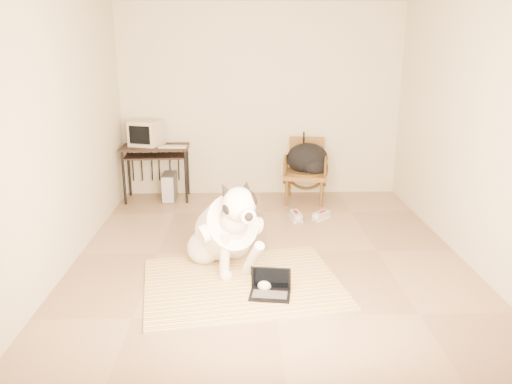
{
  "coord_description": "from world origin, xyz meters",
  "views": [
    {
      "loc": [
        -0.27,
        -4.93,
        2.13
      ],
      "look_at": [
        -0.15,
        -0.48,
        0.81
      ],
      "focal_mm": 35.0,
      "sensor_mm": 36.0,
      "label": 1
    }
  ],
  "objects_px": {
    "rattan_chair": "(305,170)",
    "crt_monitor": "(146,133)",
    "backpack": "(308,160)",
    "pc_tower": "(170,187)",
    "dog": "(226,231)",
    "laptop": "(270,288)",
    "computer_desk": "(156,154)"
  },
  "relations": [
    {
      "from": "backpack",
      "to": "pc_tower",
      "type": "bearing_deg",
      "value": 176.67
    },
    {
      "from": "computer_desk",
      "to": "rattan_chair",
      "type": "bearing_deg",
      "value": -2.49
    },
    {
      "from": "laptop",
      "to": "pc_tower",
      "type": "height_order",
      "value": "pc_tower"
    },
    {
      "from": "crt_monitor",
      "to": "rattan_chair",
      "type": "distance_m",
      "value": 2.29
    },
    {
      "from": "laptop",
      "to": "rattan_chair",
      "type": "relative_size",
      "value": 0.44
    },
    {
      "from": "rattan_chair",
      "to": "crt_monitor",
      "type": "bearing_deg",
      "value": 175.89
    },
    {
      "from": "computer_desk",
      "to": "pc_tower",
      "type": "xyz_separation_m",
      "value": [
        0.18,
        -0.01,
        -0.48
      ]
    },
    {
      "from": "backpack",
      "to": "computer_desk",
      "type": "bearing_deg",
      "value": 176.59
    },
    {
      "from": "crt_monitor",
      "to": "rattan_chair",
      "type": "xyz_separation_m",
      "value": [
        2.23,
        -0.16,
        -0.51
      ]
    },
    {
      "from": "pc_tower",
      "to": "rattan_chair",
      "type": "distance_m",
      "value": 1.94
    },
    {
      "from": "backpack",
      "to": "crt_monitor",
      "type": "bearing_deg",
      "value": 175.04
    },
    {
      "from": "dog",
      "to": "computer_desk",
      "type": "distance_m",
      "value": 2.58
    },
    {
      "from": "dog",
      "to": "pc_tower",
      "type": "bearing_deg",
      "value": 110.64
    },
    {
      "from": "pc_tower",
      "to": "backpack",
      "type": "xyz_separation_m",
      "value": [
        1.96,
        -0.11,
        0.41
      ]
    },
    {
      "from": "dog",
      "to": "backpack",
      "type": "xyz_separation_m",
      "value": [
        1.08,
        2.21,
        0.2
      ]
    },
    {
      "from": "crt_monitor",
      "to": "dog",
      "type": "bearing_deg",
      "value": -63.93
    },
    {
      "from": "pc_tower",
      "to": "backpack",
      "type": "relative_size",
      "value": 0.71
    },
    {
      "from": "crt_monitor",
      "to": "backpack",
      "type": "xyz_separation_m",
      "value": [
        2.26,
        -0.2,
        -0.35
      ]
    },
    {
      "from": "computer_desk",
      "to": "pc_tower",
      "type": "distance_m",
      "value": 0.51
    },
    {
      "from": "laptop",
      "to": "rattan_chair",
      "type": "bearing_deg",
      "value": 77.06
    },
    {
      "from": "laptop",
      "to": "backpack",
      "type": "bearing_deg",
      "value": 76.26
    },
    {
      "from": "pc_tower",
      "to": "rattan_chair",
      "type": "height_order",
      "value": "rattan_chair"
    },
    {
      "from": "rattan_chair",
      "to": "backpack",
      "type": "bearing_deg",
      "value": -47.48
    },
    {
      "from": "backpack",
      "to": "rattan_chair",
      "type": "bearing_deg",
      "value": 132.52
    },
    {
      "from": "dog",
      "to": "pc_tower",
      "type": "xyz_separation_m",
      "value": [
        -0.88,
        2.32,
        -0.2
      ]
    },
    {
      "from": "laptop",
      "to": "backpack",
      "type": "distance_m",
      "value": 2.93
    },
    {
      "from": "laptop",
      "to": "rattan_chair",
      "type": "xyz_separation_m",
      "value": [
        0.65,
        2.83,
        0.36
      ]
    },
    {
      "from": "crt_monitor",
      "to": "computer_desk",
      "type": "bearing_deg",
      "value": -28.65
    },
    {
      "from": "dog",
      "to": "crt_monitor",
      "type": "height_order",
      "value": "crt_monitor"
    },
    {
      "from": "dog",
      "to": "backpack",
      "type": "relative_size",
      "value": 2.09
    },
    {
      "from": "pc_tower",
      "to": "backpack",
      "type": "distance_m",
      "value": 2.0
    },
    {
      "from": "crt_monitor",
      "to": "rattan_chair",
      "type": "relative_size",
      "value": 0.56
    }
  ]
}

